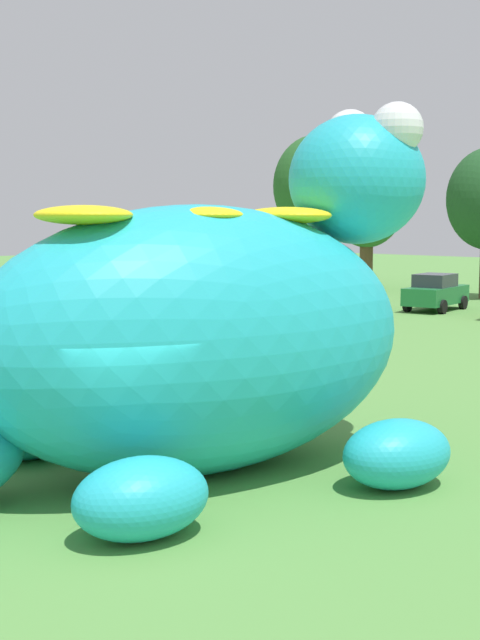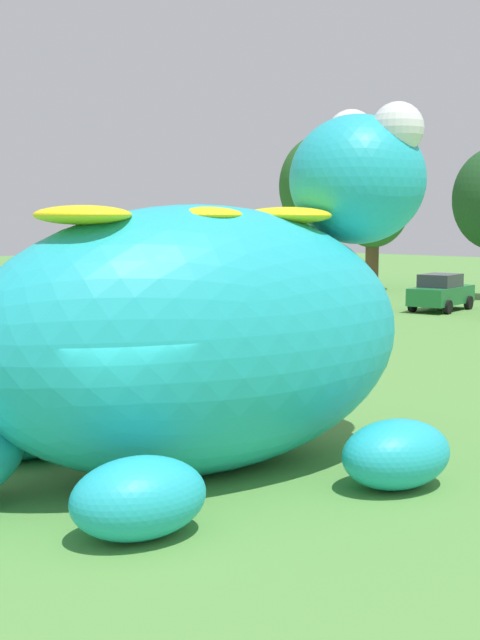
{
  "view_description": "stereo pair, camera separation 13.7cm",
  "coord_description": "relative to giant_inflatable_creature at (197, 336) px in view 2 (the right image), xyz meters",
  "views": [
    {
      "loc": [
        10.14,
        -7.81,
        4.25
      ],
      "look_at": [
        -0.38,
        2.89,
        2.5
      ],
      "focal_mm": 48.54,
      "sensor_mm": 36.0,
      "label": 1
    },
    {
      "loc": [
        10.24,
        -7.71,
        4.25
      ],
      "look_at": [
        -0.38,
        2.89,
        2.5
      ],
      "focal_mm": 48.54,
      "sensor_mm": 36.0,
      "label": 2
    }
  ],
  "objects": [
    {
      "name": "ground_plane",
      "position": [
        0.36,
        -1.87,
        -2.32
      ],
      "size": [
        160.0,
        160.0,
        0.0
      ],
      "primitive_type": "plane",
      "color": "#568E42"
    },
    {
      "name": "spectator_near_inflatable",
      "position": [
        -4.06,
        3.8,
        -1.47
      ],
      "size": [
        0.38,
        0.26,
        1.71
      ],
      "color": "#726656",
      "rests_on": "ground"
    },
    {
      "name": "spectator_mid_field",
      "position": [
        -4.94,
        5.71,
        -1.47
      ],
      "size": [
        0.38,
        0.26,
        1.71
      ],
      "color": "black",
      "rests_on": "ground"
    },
    {
      "name": "car_green",
      "position": [
        -11.15,
        25.4,
        -1.46
      ],
      "size": [
        2.43,
        4.32,
        1.72
      ],
      "color": "#1E7238",
      "rests_on": "ground"
    },
    {
      "name": "giant_inflatable_creature",
      "position": [
        0.0,
        0.0,
        0.0
      ],
      "size": [
        7.43,
        12.74,
        6.34
      ],
      "color": "#23B2C6",
      "rests_on": "ground"
    },
    {
      "name": "tree_left",
      "position": [
        -20.43,
        32.59,
        2.84
      ],
      "size": [
        4.44,
        4.44,
        7.89
      ],
      "color": "brown",
      "rests_on": "ground"
    },
    {
      "name": "tree_far_left",
      "position": [
        -25.5,
        33.86,
        3.97
      ],
      "size": [
        5.42,
        5.42,
        9.62
      ],
      "color": "brown",
      "rests_on": "ground"
    }
  ]
}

